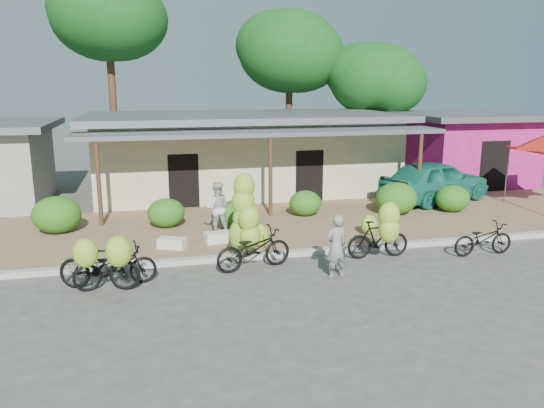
{
  "coord_description": "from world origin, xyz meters",
  "views": [
    {
      "loc": [
        -4.13,
        -11.24,
        4.57
      ],
      "look_at": [
        -0.65,
        3.19,
        1.2
      ],
      "focal_mm": 35.0,
      "sensor_mm": 36.0,
      "label": 1
    }
  ],
  "objects_px": {
    "teal_van": "(435,181)",
    "vendor": "(336,246)",
    "bike_far_right": "(483,239)",
    "sack_near": "(220,237)",
    "bystander": "(217,208)",
    "bike_right": "(381,234)",
    "sack_far": "(172,243)",
    "tree_center_right": "(285,49)",
    "bike_center": "(249,234)",
    "tree_near_right": "(371,77)",
    "bike_left": "(98,264)",
    "bike_far_left": "(116,265)",
    "tree_far_center": "(103,13)"
  },
  "relations": [
    {
      "from": "vendor",
      "to": "teal_van",
      "type": "xyz_separation_m",
      "value": [
        6.48,
        6.63,
        0.14
      ]
    },
    {
      "from": "bike_far_right",
      "to": "tree_near_right",
      "type": "bearing_deg",
      "value": -11.5
    },
    {
      "from": "bike_center",
      "to": "sack_near",
      "type": "xyz_separation_m",
      "value": [
        -0.5,
        1.9,
        -0.6
      ]
    },
    {
      "from": "bike_far_left",
      "to": "bike_center",
      "type": "xyz_separation_m",
      "value": [
        3.25,
        0.77,
        0.3
      ]
    },
    {
      "from": "tree_center_right",
      "to": "sack_near",
      "type": "distance_m",
      "value": 15.58
    },
    {
      "from": "bike_far_left",
      "to": "teal_van",
      "type": "distance_m",
      "value": 13.1
    },
    {
      "from": "bike_right",
      "to": "sack_near",
      "type": "xyz_separation_m",
      "value": [
        -3.98,
        2.22,
        -0.43
      ]
    },
    {
      "from": "bystander",
      "to": "bike_far_left",
      "type": "bearing_deg",
      "value": 55.8
    },
    {
      "from": "tree_center_right",
      "to": "teal_van",
      "type": "distance_m",
      "value": 11.7
    },
    {
      "from": "sack_near",
      "to": "sack_far",
      "type": "xyz_separation_m",
      "value": [
        -1.36,
        -0.24,
        -0.01
      ]
    },
    {
      "from": "bike_far_left",
      "to": "bike_right",
      "type": "relative_size",
      "value": 1.14
    },
    {
      "from": "teal_van",
      "to": "sack_far",
      "type": "bearing_deg",
      "value": 90.08
    },
    {
      "from": "tree_near_right",
      "to": "bike_left",
      "type": "height_order",
      "value": "tree_near_right"
    },
    {
      "from": "tree_far_center",
      "to": "bystander",
      "type": "distance_m",
      "value": 14.22
    },
    {
      "from": "bike_far_right",
      "to": "vendor",
      "type": "distance_m",
      "value": 4.56
    },
    {
      "from": "tree_near_right",
      "to": "bike_right",
      "type": "bearing_deg",
      "value": -112.18
    },
    {
      "from": "tree_near_right",
      "to": "bike_far_left",
      "type": "height_order",
      "value": "tree_near_right"
    },
    {
      "from": "bike_far_right",
      "to": "bike_left",
      "type": "bearing_deg",
      "value": 90.52
    },
    {
      "from": "bike_center",
      "to": "sack_near",
      "type": "relative_size",
      "value": 2.8
    },
    {
      "from": "tree_center_right",
      "to": "teal_van",
      "type": "xyz_separation_m",
      "value": [
        3.37,
        -9.81,
        -5.41
      ]
    },
    {
      "from": "bike_far_left",
      "to": "sack_near",
      "type": "bearing_deg",
      "value": -57.66
    },
    {
      "from": "vendor",
      "to": "bystander",
      "type": "relative_size",
      "value": 0.97
    },
    {
      "from": "bike_left",
      "to": "bike_center",
      "type": "relative_size",
      "value": 0.82
    },
    {
      "from": "bike_far_left",
      "to": "bike_far_right",
      "type": "bearing_deg",
      "value": -100.86
    },
    {
      "from": "tree_center_right",
      "to": "bike_far_right",
      "type": "xyz_separation_m",
      "value": [
        1.38,
        -15.76,
        -5.88
      ]
    },
    {
      "from": "teal_van",
      "to": "vendor",
      "type": "bearing_deg",
      "value": 115.85
    },
    {
      "from": "tree_far_center",
      "to": "bike_center",
      "type": "relative_size",
      "value": 4.13
    },
    {
      "from": "bike_far_right",
      "to": "teal_van",
      "type": "xyz_separation_m",
      "value": [
        1.99,
        5.95,
        0.47
      ]
    },
    {
      "from": "tree_near_right",
      "to": "vendor",
      "type": "distance_m",
      "value": 16.62
    },
    {
      "from": "tree_far_center",
      "to": "sack_near",
      "type": "distance_m",
      "value": 15.23
    },
    {
      "from": "bike_far_right",
      "to": "bystander",
      "type": "distance_m",
      "value": 7.59
    },
    {
      "from": "tree_near_right",
      "to": "sack_near",
      "type": "bearing_deg",
      "value": -130.07
    },
    {
      "from": "bike_right",
      "to": "tree_center_right",
      "type": "bearing_deg",
      "value": -4.15
    },
    {
      "from": "tree_near_right",
      "to": "bike_left",
      "type": "xyz_separation_m",
      "value": [
        -12.6,
        -13.98,
        -4.28
      ]
    },
    {
      "from": "tree_near_right",
      "to": "sack_near",
      "type": "xyz_separation_m",
      "value": [
        -9.47,
        -11.26,
        -4.63
      ]
    },
    {
      "from": "bike_far_right",
      "to": "sack_near",
      "type": "bearing_deg",
      "value": 69.22
    },
    {
      "from": "tree_near_right",
      "to": "teal_van",
      "type": "distance_m",
      "value": 8.79
    },
    {
      "from": "bike_right",
      "to": "bike_far_right",
      "type": "bearing_deg",
      "value": -94.3
    },
    {
      "from": "bike_right",
      "to": "sack_far",
      "type": "height_order",
      "value": "bike_right"
    },
    {
      "from": "bike_far_right",
      "to": "sack_far",
      "type": "relative_size",
      "value": 2.33
    },
    {
      "from": "bike_center",
      "to": "tree_center_right",
      "type": "bearing_deg",
      "value": -31.26
    },
    {
      "from": "bike_center",
      "to": "bystander",
      "type": "bearing_deg",
      "value": -3.86
    },
    {
      "from": "bike_far_left",
      "to": "bike_far_right",
      "type": "distance_m",
      "value": 9.6
    },
    {
      "from": "bike_right",
      "to": "vendor",
      "type": "relative_size",
      "value": 1.1
    },
    {
      "from": "tree_far_center",
      "to": "sack_far",
      "type": "distance_m",
      "value": 15.19
    },
    {
      "from": "tree_far_center",
      "to": "tree_center_right",
      "type": "height_order",
      "value": "tree_far_center"
    },
    {
      "from": "bike_far_left",
      "to": "sack_far",
      "type": "xyz_separation_m",
      "value": [
        1.38,
        2.42,
        -0.31
      ]
    },
    {
      "from": "tree_far_center",
      "to": "teal_van",
      "type": "bearing_deg",
      "value": -36.98
    },
    {
      "from": "bike_right",
      "to": "vendor",
      "type": "distance_m",
      "value": 1.89
    },
    {
      "from": "bike_center",
      "to": "vendor",
      "type": "xyz_separation_m",
      "value": [
        1.86,
        -1.29,
        -0.08
      ]
    }
  ]
}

